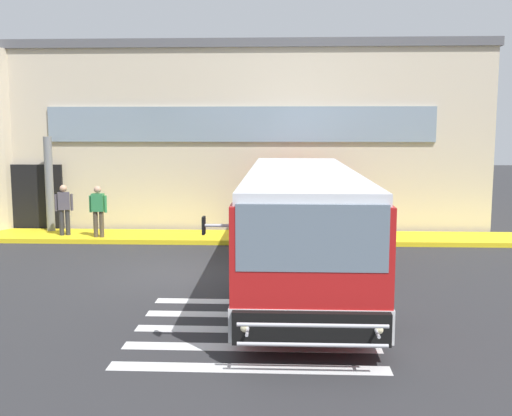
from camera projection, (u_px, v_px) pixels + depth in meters
The scene contains 8 objects.
ground_plane at pixel (184, 274), 15.44m from camera, with size 80.00×90.00×0.02m, color #2B2B2D.
bay_paint_stripes at pixel (254, 330), 11.19m from camera, with size 4.40×3.96×0.01m.
terminal_building at pixel (211, 136), 26.50m from camera, with size 21.12×13.80×6.68m.
boarding_curb at pixel (207, 237), 20.18m from camera, with size 23.32×2.00×0.15m, color yellow.
entry_support_column at pixel (49, 184), 20.80m from camera, with size 0.28×0.28×3.24m, color slate.
bus_main_foreground at pixel (301, 226), 14.65m from camera, with size 3.04×11.26×2.70m.
passenger_near_column at pixel (64, 207), 20.00m from camera, with size 0.56×0.33×1.68m.
passenger_by_doorway at pixel (98, 209), 19.64m from camera, with size 0.59×0.24×1.68m.
Camera 1 is at (2.53, -14.98, 3.72)m, focal length 42.62 mm.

